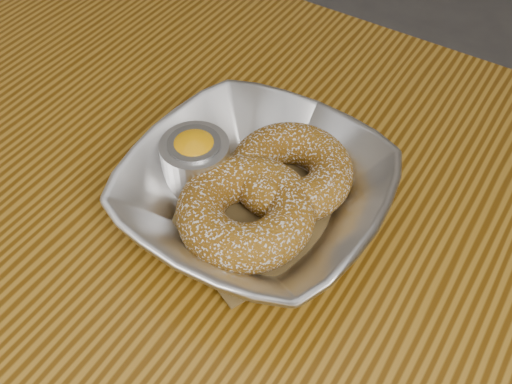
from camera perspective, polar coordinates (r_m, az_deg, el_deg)
The scene contains 6 objects.
table at distance 0.58m, azimuth -2.58°, elevation -13.51°, with size 1.20×0.80×0.75m.
serving_bowl at distance 0.51m, azimuth -0.00°, elevation -0.23°, with size 0.22×0.22×0.05m, color silver.
parchment at distance 0.52m, azimuth -0.00°, elevation -1.52°, with size 0.14×0.14×0.00m, color brown.
donut_back at distance 0.53m, azimuth 3.35°, elevation 2.00°, with size 0.11×0.11×0.04m, color brown.
donut_front at distance 0.49m, azimuth -0.97°, elevation -1.88°, with size 0.12×0.12×0.04m, color brown.
ramekin at distance 0.53m, azimuth -5.76°, elevation 3.01°, with size 0.06×0.06×0.05m.
Camera 1 is at (0.17, -0.21, 1.16)m, focal length 42.00 mm.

